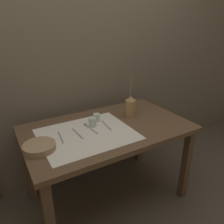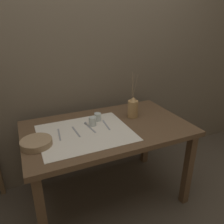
{
  "view_description": "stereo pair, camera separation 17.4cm",
  "coord_description": "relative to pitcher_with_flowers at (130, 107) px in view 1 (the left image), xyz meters",
  "views": [
    {
      "loc": [
        -0.77,
        -1.39,
        1.53
      ],
      "look_at": [
        0.04,
        0.0,
        0.85
      ],
      "focal_mm": 35.0,
      "sensor_mm": 36.0,
      "label": 1
    },
    {
      "loc": [
        -0.61,
        -1.47,
        1.53
      ],
      "look_at": [
        0.04,
        0.0,
        0.85
      ],
      "focal_mm": 35.0,
      "sensor_mm": 36.0,
      "label": 2
    }
  ],
  "objects": [
    {
      "name": "ground_plane",
      "position": [
        -0.28,
        -0.08,
        -0.82
      ],
      "size": [
        12.0,
        12.0,
        0.0
      ],
      "primitive_type": "plane",
      "color": "brown"
    },
    {
      "name": "stone_wall_back",
      "position": [
        -0.28,
        0.42,
        0.38
      ],
      "size": [
        7.0,
        0.06,
        2.4
      ],
      "color": "#6B5E4C",
      "rests_on": "ground_plane"
    },
    {
      "name": "wooden_table",
      "position": [
        -0.28,
        -0.08,
        -0.18
      ],
      "size": [
        1.33,
        0.8,
        0.73
      ],
      "color": "brown",
      "rests_on": "ground_plane"
    },
    {
      "name": "linen_cloth",
      "position": [
        -0.48,
        -0.12,
        -0.09
      ],
      "size": [
        0.69,
        0.56,
        0.0
      ],
      "color": "silver",
      "rests_on": "wooden_table"
    },
    {
      "name": "pitcher_with_flowers",
      "position": [
        0.0,
        0.0,
        0.0
      ],
      "size": [
        0.09,
        0.09,
        0.4
      ],
      "color": "#A87F4C",
      "rests_on": "wooden_table"
    },
    {
      "name": "wooden_bowl",
      "position": [
        -0.84,
        -0.16,
        -0.07
      ],
      "size": [
        0.21,
        0.21,
        0.04
      ],
      "color": "#9E7F5B",
      "rests_on": "wooden_table"
    },
    {
      "name": "glass_tumbler_near",
      "position": [
        -0.38,
        -0.02,
        -0.05
      ],
      "size": [
        0.06,
        0.06,
        0.07
      ],
      "color": "silver",
      "rests_on": "wooden_table"
    },
    {
      "name": "glass_tumbler_far",
      "position": [
        -0.31,
        0.05,
        -0.05
      ],
      "size": [
        0.06,
        0.06,
        0.07
      ],
      "color": "silver",
      "rests_on": "wooden_table"
    },
    {
      "name": "fork_outer",
      "position": [
        -0.67,
        -0.07,
        -0.08
      ],
      "size": [
        0.03,
        0.18,
        0.0
      ],
      "color": "#939399",
      "rests_on": "wooden_table"
    },
    {
      "name": "knife_center",
      "position": [
        -0.54,
        -0.08,
        -0.08
      ],
      "size": [
        0.02,
        0.18,
        0.0
      ],
      "color": "#939399",
      "rests_on": "wooden_table"
    },
    {
      "name": "spoon_outer",
      "position": [
        -0.43,
        -0.01,
        -0.08
      ],
      "size": [
        0.04,
        0.2,
        0.02
      ],
      "color": "#939399",
      "rests_on": "wooden_table"
    },
    {
      "name": "fork_inner",
      "position": [
        -0.28,
        -0.06,
        -0.08
      ],
      "size": [
        0.03,
        0.18,
        0.0
      ],
      "color": "#939399",
      "rests_on": "wooden_table"
    }
  ]
}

